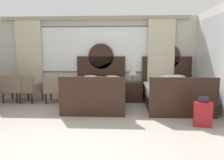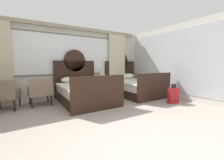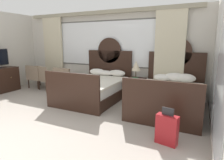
% 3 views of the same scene
% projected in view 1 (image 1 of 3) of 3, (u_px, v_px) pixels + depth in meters
% --- Properties ---
extents(ground_plane, '(24.00, 24.00, 0.00)m').
position_uv_depth(ground_plane, '(55.00, 160.00, 3.10)').
color(ground_plane, '#9E9389').
extents(wall_back_window, '(6.60, 0.22, 2.70)m').
position_uv_depth(wall_back_window, '(94.00, 56.00, 7.17)').
color(wall_back_window, beige).
rests_on(wall_back_window, ground_plane).
extents(bed_near_window, '(1.58, 2.15, 1.81)m').
position_uv_depth(bed_near_window, '(98.00, 93.00, 6.24)').
color(bed_near_window, black).
rests_on(bed_near_window, ground_plane).
extents(bed_near_mirror, '(1.58, 2.15, 1.81)m').
position_uv_depth(bed_near_mirror, '(173.00, 94.00, 6.13)').
color(bed_near_mirror, black).
rests_on(bed_near_mirror, ground_plane).
extents(nightstand_between_beds, '(0.52, 0.55, 0.61)m').
position_uv_depth(nightstand_between_beds, '(134.00, 91.00, 6.80)').
color(nightstand_between_beds, black).
rests_on(nightstand_between_beds, ground_plane).
extents(table_lamp_on_nightstand, '(0.27, 0.27, 0.52)m').
position_uv_depth(table_lamp_on_nightstand, '(133.00, 70.00, 6.79)').
color(table_lamp_on_nightstand, brown).
rests_on(table_lamp_on_nightstand, nightstand_between_beds).
extents(book_on_nightstand, '(0.18, 0.26, 0.03)m').
position_uv_depth(book_on_nightstand, '(134.00, 82.00, 6.66)').
color(book_on_nightstand, '#285133').
rests_on(book_on_nightstand, nightstand_between_beds).
extents(armchair_by_window_left, '(0.66, 0.66, 0.84)m').
position_uv_depth(armchair_by_window_left, '(56.00, 88.00, 6.57)').
color(armchair_by_window_left, '#84705B').
rests_on(armchair_by_window_left, ground_plane).
extents(armchair_by_window_centre, '(0.75, 0.75, 0.84)m').
position_uv_depth(armchair_by_window_centre, '(28.00, 87.00, 6.62)').
color(armchair_by_window_centre, '#84705B').
rests_on(armchair_by_window_centre, ground_plane).
extents(armchair_by_window_right, '(0.64, 0.64, 0.84)m').
position_uv_depth(armchair_by_window_right, '(14.00, 87.00, 6.64)').
color(armchair_by_window_right, '#84705B').
rests_on(armchair_by_window_right, ground_plane).
extents(suitcase_on_floor, '(0.38, 0.22, 0.64)m').
position_uv_depth(suitcase_on_floor, '(203.00, 114.00, 4.46)').
color(suitcase_on_floor, maroon).
rests_on(suitcase_on_floor, ground_plane).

